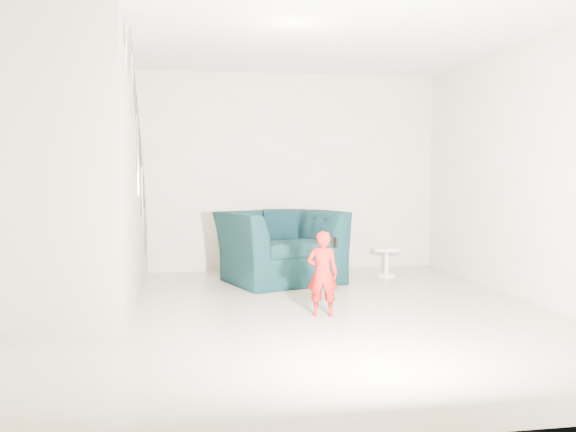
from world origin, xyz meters
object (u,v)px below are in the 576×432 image
object	(u,v)px
armchair	(280,247)
side_table	(386,257)
staircase	(80,213)
toddler	(323,273)

from	to	relation	value
armchair	side_table	size ratio (longest dim) A/B	3.61
armchair	staircase	distance (m)	2.54
toddler	side_table	bearing A→B (deg)	-108.61
toddler	side_table	size ratio (longest dim) A/B	2.15
staircase	toddler	bearing A→B (deg)	-15.44
armchair	staircase	size ratio (longest dim) A/B	0.37
toddler	side_table	world-z (taller)	toddler
armchair	side_table	xyz separation A→B (m)	(1.42, 0.17, -0.19)
armchair	staircase	xyz separation A→B (m)	(-2.16, -1.24, 0.51)
armchair	staircase	bearing A→B (deg)	-168.66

